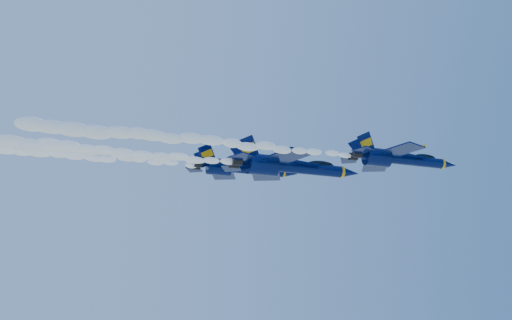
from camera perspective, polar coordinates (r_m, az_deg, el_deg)
name	(u,v)px	position (r m, az deg, el deg)	size (l,w,h in m)	color
jet_lead	(398,159)	(90.96, 12.52, 0.11)	(16.49, 13.52, 6.13)	#030D3B
smoke_trail_jet_lead	(198,140)	(80.80, -5.14, 1.75)	(42.54, 1.97, 1.77)	white
jet_second	(288,166)	(92.63, 2.90, -0.57)	(19.81, 16.25, 7.36)	#030D3B
smoke_trail_jet_second	(75,149)	(87.01, -15.76, 0.98)	(42.54, 2.37, 2.13)	white
jet_third	(240,168)	(98.15, -1.45, -0.73)	(16.77, 13.75, 6.23)	#030D3B
smoke_trail_jet_third	(45,152)	(94.47, -18.23, 0.64)	(42.54, 2.00, 1.80)	white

